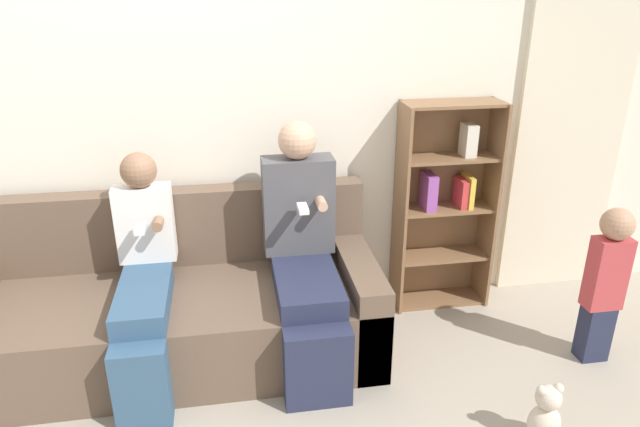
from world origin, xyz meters
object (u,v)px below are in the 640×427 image
(child_seated, at_px, (143,276))
(bookshelf, at_px, (444,202))
(toddler_standing, at_px, (606,279))
(couch, at_px, (174,311))
(adult_seated, at_px, (304,248))
(teddy_bear, at_px, (545,414))

(child_seated, bearing_deg, bookshelf, 14.42)
(toddler_standing, xyz_separation_m, bookshelf, (-0.60, 0.73, 0.18))
(couch, distance_m, adult_seated, 0.78)
(child_seated, bearing_deg, teddy_bear, -24.86)
(couch, xyz_separation_m, teddy_bear, (1.63, -0.92, -0.13))
(couch, height_order, toddler_standing, toddler_standing)
(toddler_standing, xyz_separation_m, teddy_bear, (-0.57, -0.51, -0.34))
(child_seated, distance_m, bookshelf, 1.77)
(teddy_bear, bearing_deg, bookshelf, 91.58)
(couch, relative_size, teddy_bear, 7.25)
(bookshelf, bearing_deg, adult_seated, -155.83)
(toddler_standing, relative_size, teddy_bear, 2.92)
(teddy_bear, bearing_deg, adult_seated, 138.12)
(teddy_bear, bearing_deg, couch, 150.53)
(adult_seated, height_order, bookshelf, bookshelf)
(adult_seated, bearing_deg, child_seated, -177.60)
(couch, distance_m, teddy_bear, 1.88)
(child_seated, bearing_deg, toddler_standing, -7.29)
(adult_seated, height_order, toddler_standing, adult_seated)
(couch, bearing_deg, adult_seated, -6.62)
(adult_seated, distance_m, teddy_bear, 1.35)
(adult_seated, xyz_separation_m, teddy_bear, (0.94, -0.84, -0.48))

